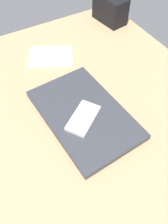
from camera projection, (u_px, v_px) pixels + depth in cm
name	position (u px, v px, depth cm)	size (l,w,h in cm)	color
desk_surface	(109.00, 130.00, 69.99)	(120.00, 80.00, 3.00)	tan
laptop_closed	(84.00, 114.00, 70.45)	(34.01, 21.60, 1.98)	#33353D
cell_phone_on_laptop	(83.00, 118.00, 67.55)	(11.55, 12.94, 1.31)	silver
desk_organizer	(110.00, 9.00, 99.76)	(14.51, 7.80, 10.92)	black
notepad	(51.00, 56.00, 88.12)	(11.49, 15.88, 0.80)	white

